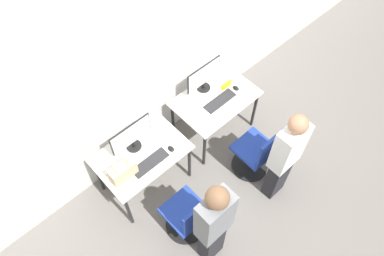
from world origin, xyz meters
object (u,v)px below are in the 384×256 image
monitor_left (131,136)px  mouse_left (171,149)px  keyboard_left (150,163)px  mouse_right (236,88)px  person_right (285,156)px  person_left (214,224)px  keyboard_right (220,101)px  office_chair_left (188,217)px  monitor_right (204,76)px  handbag (123,171)px  office_chair_right (256,154)px

monitor_left → mouse_left: size_ratio=5.85×
keyboard_left → mouse_left: bearing=-4.7°
mouse_right → person_right: person_right is taller
person_left → keyboard_right: person_left is taller
mouse_left → keyboard_right: size_ratio=0.20×
office_chair_left → monitor_right: bearing=40.7°
keyboard_right → mouse_left: bearing=-172.6°
keyboard_right → handbag: size_ratio=1.49×
monitor_left → keyboard_right: size_ratio=1.18×
mouse_left → mouse_right: (1.19, 0.12, 0.00)m
office_chair_left → mouse_left: bearing=63.8°
person_right → person_left: bearing=-178.6°
monitor_left → mouse_left: bearing=-48.4°
monitor_left → office_chair_right: size_ratio=0.58×
monitor_left → mouse_right: monitor_left is taller
person_right → keyboard_right: bearing=85.5°
person_left → handbag: size_ratio=5.41×
mouse_right → person_right: 1.16m
mouse_left → handbag: bearing=171.7°
person_right → handbag: size_ratio=5.20×
office_chair_left → keyboard_right: office_chair_left is taller
keyboard_left → monitor_right: size_ratio=0.85×
keyboard_left → office_chair_right: bearing=-28.6°
keyboard_left → monitor_right: monitor_right is taller
office_chair_right → mouse_left: bearing=145.1°
keyboard_left → monitor_right: 1.27m
mouse_left → monitor_right: 1.01m
monitor_left → monitor_right: 1.19m
mouse_right → office_chair_right: size_ratio=0.10×
keyboard_left → office_chair_right: (1.14, -0.62, -0.35)m
person_left → monitor_right: bearing=49.5°
mouse_right → handbag: 1.79m
mouse_left → office_chair_left: size_ratio=0.10×
person_right → office_chair_left: bearing=163.2°
person_right → keyboard_left: bearing=138.1°
mouse_left → person_right: (0.82, -0.97, 0.11)m
monitor_left → mouse_right: size_ratio=5.85×
mouse_right → person_right: (-0.38, -1.09, 0.11)m
monitor_left → mouse_left: (0.29, -0.32, -0.20)m
monitor_left → handbag: 0.40m
monitor_right → monitor_left: bearing=-175.5°
person_left → person_right: bearing=1.4°
keyboard_left → mouse_left: size_ratio=4.95×
person_right → mouse_right: bearing=70.9°
monitor_left → keyboard_right: monitor_left is taller
mouse_right → person_right: size_ratio=0.06×
keyboard_left → person_right: 1.49m
mouse_left → keyboard_right: (0.90, 0.12, -0.01)m
monitor_left → office_chair_right: 1.57m
monitor_left → keyboard_left: size_ratio=1.18×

